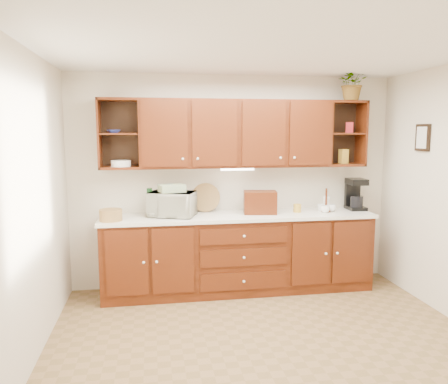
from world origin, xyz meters
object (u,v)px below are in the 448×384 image
object	(u,v)px
microwave	(172,204)
bread_box	(260,202)
potted_plant	(352,83)
coffee_maker	(355,195)

from	to	relation	value
microwave	bread_box	bearing A→B (deg)	19.35
bread_box	potted_plant	size ratio (longest dim) A/B	0.93
bread_box	coffee_maker	bearing A→B (deg)	13.33
potted_plant	bread_box	bearing A→B (deg)	-176.85
microwave	coffee_maker	bearing A→B (deg)	21.39
coffee_maker	potted_plant	world-z (taller)	potted_plant
microwave	bread_box	world-z (taller)	microwave
coffee_maker	microwave	bearing A→B (deg)	-174.39
bread_box	potted_plant	xyz separation A→B (m)	(1.15, 0.06, 1.42)
microwave	coffee_maker	distance (m)	2.31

